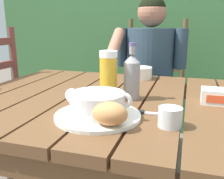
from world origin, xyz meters
TOP-DOWN VIEW (x-y plane):
  - dining_table at (-0.00, 0.00)m, footprint 1.36×0.97m
  - hedge_backdrop at (-0.08, 1.70)m, footprint 3.34×0.84m
  - chair_near_diner at (-0.02, 0.93)m, footprint 0.46×0.48m
  - person_eating at (-0.02, 0.72)m, footprint 0.48×0.47m
  - serving_plate at (-0.04, -0.25)m, footprint 0.28×0.28m
  - soup_bowl at (-0.04, -0.25)m, footprint 0.23×0.18m
  - bread_roll at (0.03, -0.33)m, footprint 0.11×0.08m
  - beer_glass at (-0.06, -0.04)m, footprint 0.07×0.07m
  - beer_bottle at (0.02, -0.01)m, footprint 0.06×0.06m
  - water_glass_small at (0.19, -0.26)m, footprint 0.07×0.07m
  - butter_tub at (0.35, 0.02)m, footprint 0.11×0.09m
  - table_knife at (0.10, -0.17)m, footprint 0.16×0.03m
  - diner_bowl at (-0.02, 0.39)m, footprint 0.13×0.13m

SIDE VIEW (x-z plane):
  - chair_near_diner at x=-0.02m, z-range -0.03..1.04m
  - dining_table at x=0.00m, z-range 0.28..1.01m
  - person_eating at x=-0.02m, z-range 0.11..1.31m
  - table_knife at x=0.10m, z-range 0.73..0.74m
  - serving_plate at x=-0.04m, z-range 0.73..0.74m
  - butter_tub at x=0.35m, z-range 0.73..0.78m
  - water_glass_small at x=0.19m, z-range 0.73..0.79m
  - diner_bowl at x=-0.02m, z-range 0.73..0.79m
  - bread_roll at x=0.03m, z-range 0.74..0.81m
  - soup_bowl at x=-0.04m, z-range 0.74..0.82m
  - beer_bottle at x=0.02m, z-range 0.71..0.93m
  - beer_glass at x=-0.06m, z-range 0.73..0.92m
  - hedge_backdrop at x=-0.08m, z-range -0.19..2.19m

